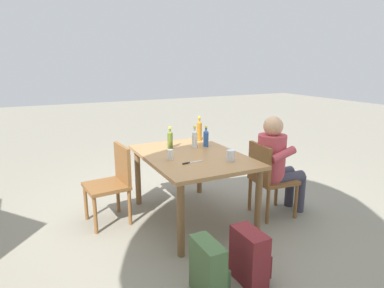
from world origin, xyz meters
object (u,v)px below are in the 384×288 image
chair_far_right (113,180)px  bottle_blue (206,138)px  cup_white (170,155)px  backpack_by_near_side (250,257)px  person_in_white_shirt (276,161)px  dining_table (192,162)px  cup_glass (230,156)px  bottle_clear (195,138)px  bottle_amber (199,130)px  table_knife (191,162)px  bottle_olive (170,139)px  chair_near_left (268,176)px  backpack_by_far_side (209,270)px

chair_far_right → bottle_blue: (-0.09, -1.13, 0.38)m
cup_white → backpack_by_near_side: cup_white is taller
person_in_white_shirt → bottle_blue: bearing=46.7°
dining_table → person_in_white_shirt: bearing=-109.6°
chair_far_right → cup_glass: 1.33m
bottle_clear → cup_white: (-0.34, 0.46, -0.06)m
bottle_amber → cup_glass: size_ratio=2.75×
table_knife → bottle_clear: bearing=-30.0°
person_in_white_shirt → cup_glass: bearing=95.9°
bottle_clear → cup_white: bottle_clear is taller
bottle_blue → bottle_amber: bottle_amber is taller
bottle_amber → cup_white: bottle_amber is taller
table_knife → backpack_by_near_side: size_ratio=0.53×
bottle_blue → cup_glass: size_ratio=2.16×
person_in_white_shirt → bottle_olive: 1.26m
dining_table → bottle_blue: size_ratio=5.83×
chair_far_right → table_knife: bearing=-132.4°
cup_white → table_knife: (-0.20, -0.15, -0.05)m
person_in_white_shirt → table_knife: (0.05, 1.07, 0.11)m
bottle_blue → backpack_by_near_side: size_ratio=0.56×
bottle_olive → backpack_by_near_side: size_ratio=0.58×
chair_near_left → cup_white: cup_white is taller
dining_table → bottle_clear: bearing=-32.2°
cup_white → backpack_by_far_side: size_ratio=0.24×
cup_white → chair_near_left: bearing=-102.3°
bottle_olive → cup_glass: (-0.75, -0.36, -0.05)m
dining_table → chair_far_right: (0.34, 0.82, -0.18)m
cup_white → backpack_by_near_side: 1.31m
chair_near_left → table_knife: 1.00m
chair_near_left → backpack_by_far_side: bearing=125.4°
person_in_white_shirt → cup_glass: (-0.07, 0.68, 0.17)m
dining_table → table_knife: 0.33m
bottle_amber → backpack_by_far_side: 2.12m
dining_table → backpack_by_near_side: dining_table is taller
bottle_clear → backpack_by_far_side: bearing=157.0°
chair_far_right → bottle_amber: bearing=-78.9°
bottle_olive → backpack_by_near_side: bottle_olive is taller
bottle_blue → cup_glass: (-0.65, 0.07, -0.05)m
dining_table → person_in_white_shirt: size_ratio=1.24×
bottle_olive → table_knife: (-0.63, 0.03, -0.11)m
bottle_amber → bottle_clear: 0.38m
bottle_olive → backpack_by_far_side: bottle_olive is taller
cup_glass → cup_white: bearing=59.4°
bottle_blue → table_knife: bearing=138.9°
person_in_white_shirt → bottle_amber: (0.90, 0.53, 0.25)m
cup_white → backpack_by_near_side: bearing=-169.4°
backpack_by_far_side → table_knife: bearing=-18.6°
cup_white → backpack_by_near_side: (-1.15, -0.22, -0.60)m
cup_white → table_knife: 0.25m
dining_table → backpack_by_far_side: 1.40m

